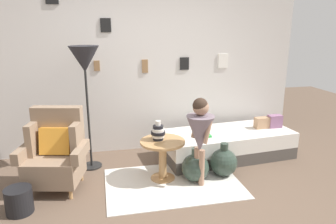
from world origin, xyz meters
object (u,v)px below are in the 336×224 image
(daybed, at_px, (227,144))
(side_table, at_px, (163,152))
(armchair, at_px, (56,153))
(magazine_basket, at_px, (19,201))
(book_on_daybed, at_px, (203,135))
(demijohn_near, at_px, (195,167))
(floor_lamp, at_px, (85,64))
(person_child, at_px, (200,131))
(demijohn_far, at_px, (223,162))
(vase_striped, at_px, (159,132))

(daybed, xyz_separation_m, side_table, (-1.09, -0.50, 0.18))
(armchair, height_order, magazine_basket, armchair)
(side_table, xyz_separation_m, book_on_daybed, (0.65, 0.37, 0.04))
(armchair, xyz_separation_m, demijohn_near, (1.68, -0.23, -0.26))
(floor_lamp, relative_size, person_child, 1.51)
(daybed, distance_m, magazine_basket, 2.87)
(demijohn_near, relative_size, demijohn_far, 0.98)
(daybed, bearing_deg, vase_striped, -157.77)
(daybed, relative_size, book_on_daybed, 8.93)
(demijohn_far, height_order, magazine_basket, demijohn_far)
(demijohn_far, relative_size, magazine_basket, 1.60)
(magazine_basket, bearing_deg, side_table, 14.46)
(floor_lamp, relative_size, demijohn_far, 3.72)
(vase_striped, height_order, demijohn_near, vase_striped)
(person_child, bearing_deg, vase_striped, 149.41)
(book_on_daybed, bearing_deg, side_table, -150.34)
(floor_lamp, distance_m, magazine_basket, 1.78)
(book_on_daybed, relative_size, demijohn_far, 0.49)
(daybed, xyz_separation_m, person_child, (-0.68, -0.73, 0.50))
(person_child, relative_size, demijohn_far, 2.46)
(armchair, bearing_deg, daybed, 9.80)
(side_table, relative_size, person_child, 0.51)
(vase_striped, bearing_deg, demijohn_far, -7.35)
(book_on_daybed, xyz_separation_m, demijohn_near, (-0.26, -0.50, -0.23))
(person_child, bearing_deg, demijohn_near, 101.93)
(floor_lamp, bearing_deg, vase_striped, -31.62)
(vase_striped, height_order, book_on_daybed, vase_striped)
(book_on_daybed, relative_size, magazine_basket, 0.79)
(magazine_basket, bearing_deg, daybed, 18.80)
(vase_striped, height_order, person_child, person_child)
(vase_striped, distance_m, person_child, 0.54)
(person_child, xyz_separation_m, demijohn_near, (-0.02, 0.10, -0.52))
(daybed, xyz_separation_m, book_on_daybed, (-0.44, -0.13, 0.22))
(vase_striped, bearing_deg, daybed, 22.23)
(vase_striped, relative_size, demijohn_near, 0.57)
(person_child, relative_size, magazine_basket, 3.95)
(daybed, bearing_deg, book_on_daybed, -163.00)
(vase_striped, bearing_deg, floor_lamp, 148.38)
(armchair, relative_size, demijohn_far, 2.16)
(person_child, height_order, magazine_basket, person_child)
(daybed, xyz_separation_m, magazine_basket, (-2.71, -0.92, -0.06))
(book_on_daybed, height_order, demijohn_far, demijohn_far)
(daybed, distance_m, person_child, 1.12)
(armchair, height_order, daybed, armchair)
(person_child, xyz_separation_m, magazine_basket, (-2.04, -0.19, -0.56))
(floor_lamp, bearing_deg, book_on_daybed, -7.36)
(floor_lamp, distance_m, book_on_daybed, 1.87)
(person_child, bearing_deg, side_table, 151.17)
(person_child, height_order, demijohn_near, person_child)
(book_on_daybed, bearing_deg, demijohn_near, -117.18)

